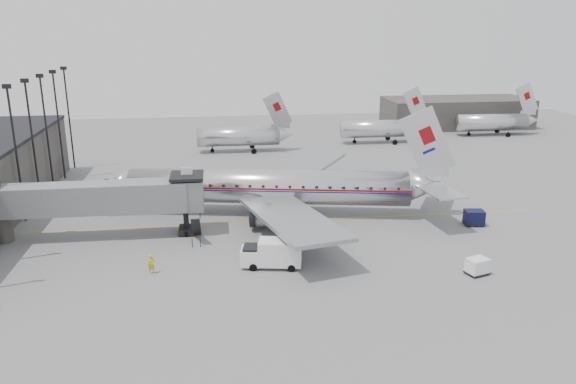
% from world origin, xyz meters
% --- Properties ---
extents(ground, '(160.00, 160.00, 0.00)m').
position_xyz_m(ground, '(0.00, 0.00, 0.00)').
color(ground, slate).
rests_on(ground, ground).
extents(hangar, '(30.00, 12.00, 6.00)m').
position_xyz_m(hangar, '(45.00, 60.00, 3.00)').
color(hangar, '#373532').
rests_on(hangar, ground).
extents(apron_line, '(60.00, 0.15, 0.01)m').
position_xyz_m(apron_line, '(3.00, 6.00, 0.01)').
color(apron_line, gold).
rests_on(apron_line, ground).
extents(jet_bridge, '(21.00, 6.20, 7.10)m').
position_xyz_m(jet_bridge, '(-16.66, 3.67, 4.18)').
color(jet_bridge, slate).
rests_on(jet_bridge, ground).
extents(floodlight_masts, '(0.90, 42.25, 15.25)m').
position_xyz_m(floodlight_masts, '(-27.50, 13.00, 8.36)').
color(floodlight_masts, black).
rests_on(floodlight_masts, ground).
extents(distant_aircraft_near, '(16.39, 3.20, 10.26)m').
position_xyz_m(distant_aircraft_near, '(-1.79, 42.00, 2.73)').
color(distant_aircraft_near, silver).
rests_on(distant_aircraft_near, ground).
extents(distant_aircraft_mid, '(16.39, 3.20, 10.26)m').
position_xyz_m(distant_aircraft_mid, '(24.21, 46.00, 2.73)').
color(distant_aircraft_mid, silver).
rests_on(distant_aircraft_mid, ground).
extents(distant_aircraft_far, '(16.39, 3.20, 10.26)m').
position_xyz_m(distant_aircraft_far, '(48.21, 50.00, 2.73)').
color(distant_aircraft_far, silver).
rests_on(distant_aircraft_far, ground).
extents(airliner, '(40.09, 36.81, 12.80)m').
position_xyz_m(airliner, '(0.79, 8.84, 3.22)').
color(airliner, silver).
rests_on(airliner, ground).
extents(service_van, '(5.78, 3.03, 2.59)m').
position_xyz_m(service_van, '(-1.18, -6.04, 1.36)').
color(service_van, white).
rests_on(service_van, ground).
extents(baggage_cart_navy, '(2.35, 1.91, 1.69)m').
position_xyz_m(baggage_cart_navy, '(22.00, 2.00, 0.90)').
color(baggage_cart_navy, black).
rests_on(baggage_cart_navy, ground).
extents(baggage_cart_white, '(2.25, 1.95, 1.49)m').
position_xyz_m(baggage_cart_white, '(16.69, -10.00, 0.79)').
color(baggage_cart_white, white).
rests_on(baggage_cart_white, ground).
extents(ramp_worker, '(0.76, 0.65, 1.77)m').
position_xyz_m(ramp_worker, '(-12.00, -6.00, 0.89)').
color(ramp_worker, gold).
rests_on(ramp_worker, ground).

